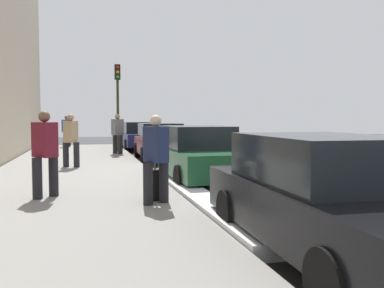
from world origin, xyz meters
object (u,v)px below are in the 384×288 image
Objects in this scene: parked_car_black at (328,197)px; rolling_suitcase at (155,184)px; parked_car_navy at (139,136)px; parked_car_green at (197,154)px; pedestrian_blue_coat at (67,130)px; pedestrian_tan_coat at (71,139)px; pedestrian_burgundy_coat at (45,152)px; pedestrian_navy_coat at (156,157)px; parked_car_maroon at (160,142)px; pedestrian_grey_coat at (118,133)px; traffic_light_pole at (118,93)px.

parked_car_black is 3.80m from rolling_suitcase.
parked_car_black is (18.63, 0.10, -0.00)m from parked_car_navy.
parked_car_black is at bearing -0.25° from parked_car_green.
pedestrian_blue_coat is (-19.75, -3.96, 0.31)m from parked_car_black.
pedestrian_tan_coat is (-9.50, -3.38, 0.30)m from parked_car_black.
parked_car_green is 3.41m from rolling_suitcase.
parked_car_navy and parked_car_green have the same top height.
pedestrian_burgundy_coat is (14.46, -3.59, 0.31)m from parked_car_navy.
pedestrian_navy_coat is (1.12, 2.04, -0.04)m from pedestrian_burgundy_coat.
rolling_suitcase is (15.21, -1.51, -0.31)m from parked_car_navy.
parked_car_maroon is 0.99× the size of parked_car_green.
rolling_suitcase is (-3.43, -1.61, -0.31)m from parked_car_black.
pedestrian_blue_coat is 1.05× the size of pedestrian_navy_coat.
pedestrian_grey_coat is 2.21m from traffic_light_pole.
parked_car_navy is 4.01m from traffic_light_pole.
pedestrian_tan_coat is at bearing -20.70° from pedestrian_grey_coat.
parked_car_navy is 4.56m from pedestrian_grey_coat.
traffic_light_pole is at bearing -23.59° from parked_car_navy.
parked_car_green is at bearing 11.30° from pedestrian_grey_coat.
parked_car_black is 2.73× the size of pedestrian_blue_coat.
pedestrian_tan_coat is (-3.09, -3.40, 0.30)m from parked_car_green.
pedestrian_blue_coat is 16.50m from rolling_suitcase.
rolling_suitcase is at bearing -5.68° from parked_car_navy.
pedestrian_tan_coat is at bearing -164.97° from pedestrian_navy_coat.
pedestrian_navy_coat is (16.70, 2.31, -0.04)m from pedestrian_blue_coat.
parked_car_maroon is 8.15m from pedestrian_blue_coat.
rolling_suitcase is (10.90, -0.06, -0.64)m from pedestrian_grey_coat.
pedestrian_navy_coat is at bearing -5.87° from rolling_suitcase.
pedestrian_tan_coat reaches higher than parked_car_maroon.
pedestrian_grey_coat is at bearing 23.90° from pedestrian_blue_coat.
pedestrian_tan_coat is (9.14, -3.28, 0.30)m from parked_car_navy.
parked_car_green is (6.27, -0.05, 0.00)m from parked_car_maroon.
pedestrian_grey_coat is 1.03× the size of pedestrian_tan_coat.
rolling_suitcase is at bearing -154.85° from parked_car_black.
pedestrian_burgundy_coat is at bearing 1.02° from pedestrian_blue_coat.
pedestrian_burgundy_coat is 2.32m from pedestrian_navy_coat.
pedestrian_tan_coat is at bearing 176.71° from pedestrian_burgundy_coat.
parked_car_navy is 14.90m from pedestrian_burgundy_coat.
parked_car_navy is 18.63m from parked_car_black.
parked_car_maroon is at bearing 1.68° from parked_car_navy.
pedestrian_navy_coat is at bearing -151.65° from parked_car_black.
parked_car_green is at bearing 121.02° from pedestrian_burgundy_coat.
parked_car_black is 3.48m from pedestrian_navy_coat.
pedestrian_burgundy_coat is 15.58m from pedestrian_blue_coat.
rolling_suitcase is at bearing 16.24° from pedestrian_tan_coat.
parked_car_black is 15.76m from traffic_light_pole.
parked_car_green is 2.77× the size of pedestrian_navy_coat.
pedestrian_grey_coat is (-11.27, 0.09, 0.07)m from pedestrian_navy_coat.
parked_car_green is 2.64× the size of pedestrian_blue_coat.
parked_car_black reaches higher than rolling_suitcase.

